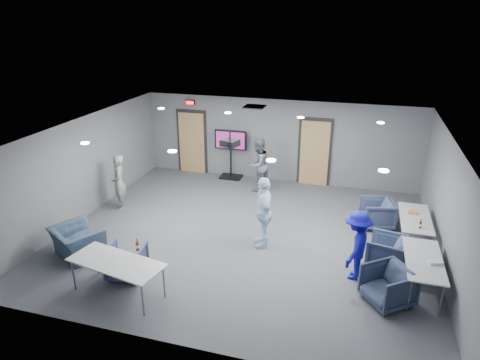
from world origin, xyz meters
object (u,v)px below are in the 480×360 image
(person_c, at_px, (264,212))
(person_d, at_px, (356,245))
(person_b, at_px, (258,165))
(chair_front_b, at_px, (77,242))
(table_front_left, at_px, (116,263))
(table_right_a, at_px, (415,219))
(bottle_right, at_px, (420,225))
(chair_right_b, at_px, (386,252))
(chair_front_a, at_px, (127,261))
(chair_right_c, at_px, (388,286))
(table_right_b, at_px, (424,261))
(tv_stand, at_px, (231,151))
(bottle_front, at_px, (137,246))
(projector, at_px, (230,143))
(person_a, at_px, (119,183))
(chair_right_a, at_px, (377,213))

(person_c, height_order, person_d, person_c)
(person_b, height_order, chair_front_b, person_b)
(table_front_left, bearing_deg, chair_front_b, 159.97)
(table_right_a, distance_m, bottle_right, 0.56)
(person_b, distance_m, bottle_right, 5.28)
(chair_right_b, bearing_deg, chair_front_a, -59.40)
(chair_right_c, height_order, bottle_right, bottle_right)
(chair_front_b, bearing_deg, bottle_right, -135.14)
(chair_front_a, xyz_separation_m, bottle_right, (5.97, 2.54, 0.47))
(table_front_left, bearing_deg, bottle_right, 39.44)
(chair_front_b, height_order, table_right_b, table_right_b)
(bottle_right, height_order, tv_stand, tv_stand)
(bottle_front, distance_m, bottle_right, 6.20)
(chair_front_a, xyz_separation_m, projector, (1.55, 2.38, 2.05))
(person_b, bearing_deg, person_a, -31.54)
(chair_right_b, bearing_deg, person_d, -35.99)
(person_a, height_order, bottle_right, person_a)
(person_b, distance_m, chair_right_b, 5.13)
(person_c, xyz_separation_m, chair_front_a, (-2.47, -2.08, -0.52))
(bottle_front, bearing_deg, projector, 64.25)
(person_b, height_order, bottle_right, person_b)
(bottle_right, bearing_deg, table_front_left, -151.62)
(person_d, xyz_separation_m, table_front_left, (-4.47, -1.90, -0.07))
(chair_front_b, height_order, tv_stand, tv_stand)
(person_b, xyz_separation_m, table_right_b, (4.41, -4.19, -0.16))
(person_d, relative_size, chair_right_c, 1.83)
(person_a, relative_size, projector, 3.48)
(chair_right_a, bearing_deg, person_c, -69.31)
(chair_front_b, xyz_separation_m, tv_stand, (1.88, 5.75, 0.58))
(chair_front_b, height_order, bottle_front, bottle_front)
(bottle_right, xyz_separation_m, tv_stand, (-5.58, 3.61, 0.12))
(chair_right_b, bearing_deg, chair_front_b, -66.76)
(chair_right_c, relative_size, tv_stand, 0.50)
(chair_front_b, bearing_deg, chair_front_a, -166.03)
(person_b, relative_size, projector, 3.66)
(chair_right_a, distance_m, chair_front_b, 7.44)
(person_a, height_order, person_d, person_a)
(person_b, height_order, table_right_a, person_b)
(chair_right_a, bearing_deg, chair_front_b, -75.55)
(person_b, bearing_deg, table_right_b, 68.97)
(person_c, relative_size, chair_right_c, 2.10)
(person_a, height_order, chair_right_c, person_a)
(table_front_left, xyz_separation_m, projector, (1.40, 2.98, 1.71))
(chair_right_a, bearing_deg, person_a, -95.50)
(chair_front_b, distance_m, table_front_left, 1.97)
(person_c, height_order, chair_right_a, person_c)
(table_front_left, bearing_deg, chair_right_a, 53.00)
(table_right_a, distance_m, table_front_left, 6.84)
(person_c, distance_m, person_d, 2.29)
(chair_front_a, bearing_deg, bottle_right, -166.40)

